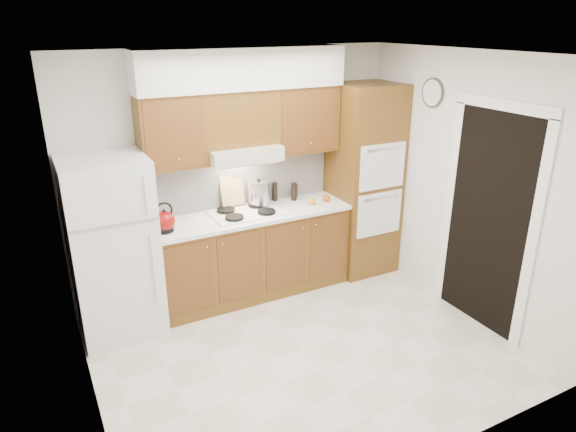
% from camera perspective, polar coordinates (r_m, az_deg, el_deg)
% --- Properties ---
extents(floor, '(3.60, 3.60, 0.00)m').
position_cam_1_polar(floor, '(4.90, 1.74, -14.52)').
color(floor, beige).
rests_on(floor, ground).
extents(ceiling, '(3.60, 3.60, 0.00)m').
position_cam_1_polar(ceiling, '(3.99, 2.17, 17.45)').
color(ceiling, white).
rests_on(ceiling, wall_back).
extents(wall_back, '(3.60, 0.02, 2.60)m').
position_cam_1_polar(wall_back, '(5.56, -5.73, 4.76)').
color(wall_back, silver).
rests_on(wall_back, floor).
extents(wall_left, '(0.02, 3.00, 2.60)m').
position_cam_1_polar(wall_left, '(3.80, -22.53, -4.78)').
color(wall_left, silver).
rests_on(wall_left, floor).
extents(wall_right, '(0.02, 3.00, 2.60)m').
position_cam_1_polar(wall_right, '(5.35, 18.97, 3.05)').
color(wall_right, silver).
rests_on(wall_right, floor).
extents(fridge, '(0.75, 0.72, 1.72)m').
position_cam_1_polar(fridge, '(5.04, -18.88, -3.39)').
color(fridge, white).
rests_on(fridge, floor).
extents(base_cabinets, '(2.11, 0.60, 0.90)m').
position_cam_1_polar(base_cabinets, '(5.61, -4.01, -4.32)').
color(base_cabinets, brown).
rests_on(base_cabinets, floor).
extents(countertop, '(2.13, 0.62, 0.04)m').
position_cam_1_polar(countertop, '(5.42, -4.09, 0.14)').
color(countertop, white).
rests_on(countertop, base_cabinets).
extents(backsplash, '(2.11, 0.03, 0.56)m').
position_cam_1_polar(backsplash, '(5.58, -5.40, 3.97)').
color(backsplash, white).
rests_on(backsplash, countertop).
extents(oven_cabinet, '(0.70, 0.65, 2.20)m').
position_cam_1_polar(oven_cabinet, '(6.02, 8.36, 3.93)').
color(oven_cabinet, brown).
rests_on(oven_cabinet, floor).
extents(upper_cab_left, '(0.63, 0.33, 0.70)m').
position_cam_1_polar(upper_cab_left, '(5.06, -12.83, 9.14)').
color(upper_cab_left, brown).
rests_on(upper_cab_left, wall_back).
extents(upper_cab_right, '(0.73, 0.33, 0.70)m').
position_cam_1_polar(upper_cab_right, '(5.59, 1.63, 10.74)').
color(upper_cab_right, brown).
rests_on(upper_cab_right, wall_back).
extents(range_hood, '(0.75, 0.45, 0.15)m').
position_cam_1_polar(range_hood, '(5.28, -5.15, 6.99)').
color(range_hood, silver).
rests_on(range_hood, wall_back).
extents(upper_cab_over_hood, '(0.75, 0.33, 0.55)m').
position_cam_1_polar(upper_cab_over_hood, '(5.26, -5.54, 10.83)').
color(upper_cab_over_hood, brown).
rests_on(upper_cab_over_hood, range_hood).
extents(soffit, '(2.13, 0.36, 0.40)m').
position_cam_1_polar(soffit, '(5.20, -5.13, 16.01)').
color(soffit, silver).
rests_on(soffit, wall_back).
extents(cooktop, '(0.74, 0.50, 0.01)m').
position_cam_1_polar(cooktop, '(5.41, -4.67, 0.37)').
color(cooktop, white).
rests_on(cooktop, countertop).
extents(doorway, '(0.02, 0.90, 2.10)m').
position_cam_1_polar(doorway, '(5.21, 21.29, -0.68)').
color(doorway, black).
rests_on(doorway, floor).
extents(wall_clock, '(0.02, 0.30, 0.30)m').
position_cam_1_polar(wall_clock, '(5.54, 15.78, 13.04)').
color(wall_clock, '#3F3833').
rests_on(wall_clock, wall_right).
extents(kettle, '(0.23, 0.23, 0.20)m').
position_cam_1_polar(kettle, '(5.02, -13.52, -0.57)').
color(kettle, maroon).
rests_on(kettle, countertop).
extents(cutting_board, '(0.27, 0.11, 0.35)m').
position_cam_1_polar(cutting_board, '(5.54, -6.23, 2.93)').
color(cutting_board, tan).
rests_on(cutting_board, countertop).
extents(stock_pot, '(0.27, 0.27, 0.24)m').
position_cam_1_polar(stock_pot, '(5.56, -3.27, 2.61)').
color(stock_pot, '#B7B8BC').
rests_on(stock_pot, cooktop).
extents(condiment_a, '(0.06, 0.06, 0.21)m').
position_cam_1_polar(condiment_a, '(5.75, -1.47, 2.73)').
color(condiment_a, black).
rests_on(condiment_a, countertop).
extents(condiment_b, '(0.08, 0.08, 0.20)m').
position_cam_1_polar(condiment_b, '(5.75, 0.66, 2.73)').
color(condiment_b, black).
rests_on(condiment_b, countertop).
extents(condiment_c, '(0.07, 0.07, 0.15)m').
position_cam_1_polar(condiment_c, '(5.85, 0.82, 2.81)').
color(condiment_c, black).
rests_on(condiment_c, countertop).
extents(orange_near, '(0.11, 0.11, 0.08)m').
position_cam_1_polar(orange_near, '(5.74, 4.28, 1.99)').
color(orange_near, '#E84B0C').
rests_on(orange_near, countertop).
extents(orange_far, '(0.08, 0.08, 0.08)m').
position_cam_1_polar(orange_far, '(5.64, 2.74, 1.64)').
color(orange_far, orange).
rests_on(orange_far, countertop).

